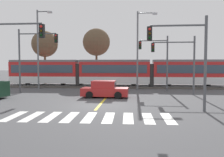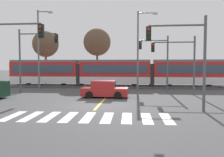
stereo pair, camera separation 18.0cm
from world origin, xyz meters
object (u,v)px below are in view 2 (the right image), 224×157
object	(u,v)px
street_lamp_centre	(140,46)
street_lamp_west	(40,45)
sedan_crossing	(105,90)
traffic_light_far_right	(158,55)
light_rail_tram	(115,72)
bare_tree_far_west	(46,44)
traffic_light_mid_right	(179,56)
traffic_light_near_left	(9,49)
traffic_light_mid_left	(32,51)
bare_tree_west	(97,42)
traffic_light_near_right	(184,50)

from	to	relation	value
street_lamp_centre	street_lamp_west	bearing A→B (deg)	-178.90
street_lamp_west	street_lamp_centre	world-z (taller)	street_lamp_west
sedan_crossing	traffic_light_far_right	world-z (taller)	traffic_light_far_right
light_rail_tram	traffic_light_far_right	bearing A→B (deg)	-41.37
traffic_light_far_right	bare_tree_far_west	bearing A→B (deg)	150.78
street_lamp_west	bare_tree_far_west	distance (m)	8.01
sedan_crossing	traffic_light_mid_right	distance (m)	8.04
traffic_light_near_left	traffic_light_far_right	size ratio (longest dim) A/B	1.01
traffic_light_near_left	traffic_light_mid_left	xyz separation A→B (m)	(-2.34, 8.74, 0.35)
sedan_crossing	traffic_light_mid_left	world-z (taller)	traffic_light_mid_left
light_rail_tram	bare_tree_far_west	xyz separation A→B (m)	(-11.30, 4.68, 4.11)
bare_tree_west	street_lamp_west	bearing A→B (deg)	-123.04
traffic_light_mid_right	street_lamp_centre	size ratio (longest dim) A/B	0.62
traffic_light_mid_left	bare_tree_far_west	bearing A→B (deg)	104.89
traffic_light_far_right	bare_tree_far_west	xyz separation A→B (m)	(-16.41, 9.18, 2.17)
traffic_light_near_right	traffic_light_mid_left	distance (m)	16.34
traffic_light_mid_right	street_lamp_west	size ratio (longest dim) A/B	0.60
traffic_light_mid_right	street_lamp_centre	world-z (taller)	street_lamp_centre
traffic_light_near_right	traffic_light_far_right	xyz separation A→B (m)	(-0.61, 11.27, 0.07)
sedan_crossing	traffic_light_near_left	bearing A→B (deg)	-133.52
traffic_light_near_right	traffic_light_mid_right	world-z (taller)	traffic_light_near_right
traffic_light_far_right	sedan_crossing	bearing A→B (deg)	-134.06
street_lamp_west	bare_tree_far_west	world-z (taller)	street_lamp_west
traffic_light_mid_right	street_lamp_centre	distance (m)	6.16
traffic_light_near_right	sedan_crossing	bearing A→B (deg)	134.98
street_lamp_west	traffic_light_near_right	bearing A→B (deg)	-40.86
bare_tree_far_west	street_lamp_centre	bearing A→B (deg)	-27.22
traffic_light_near_right	street_lamp_west	distance (m)	19.62
light_rail_tram	street_lamp_centre	xyz separation A→B (m)	(3.13, -2.74, 3.19)
light_rail_tram	traffic_light_mid_left	distance (m)	11.11
traffic_light_near_right	street_lamp_centre	world-z (taller)	street_lamp_centre
traffic_light_near_right	traffic_light_far_right	size ratio (longest dim) A/B	0.98
traffic_light_near_left	street_lamp_centre	size ratio (longest dim) A/B	0.67
traffic_light_mid_left	bare_tree_west	xyz separation A→B (m)	(4.78, 12.96, 2.08)
bare_tree_far_west	traffic_light_far_right	bearing A→B (deg)	-29.22
sedan_crossing	bare_tree_far_west	world-z (taller)	bare_tree_far_west
traffic_light_far_right	street_lamp_centre	distance (m)	2.93
traffic_light_near_right	street_lamp_centre	bearing A→B (deg)	101.28
traffic_light_mid_left	bare_tree_west	size ratio (longest dim) A/B	0.77
sedan_crossing	traffic_light_near_left	size ratio (longest dim) A/B	0.68
traffic_light_mid_right	bare_tree_far_west	world-z (taller)	bare_tree_far_west
traffic_light_near_right	bare_tree_far_west	xyz separation A→B (m)	(-17.03, 20.45, 2.24)
traffic_light_near_right	bare_tree_west	xyz separation A→B (m)	(-9.10, 21.57, 2.56)
light_rail_tram	traffic_light_far_right	xyz separation A→B (m)	(5.12, -4.51, 1.94)
traffic_light_near_right	traffic_light_far_right	bearing A→B (deg)	93.11
traffic_light_near_left	street_lamp_west	world-z (taller)	street_lamp_west
light_rail_tram	traffic_light_far_right	size ratio (longest dim) A/B	4.56
street_lamp_west	traffic_light_near_left	bearing A→B (deg)	-75.86
light_rail_tram	bare_tree_far_west	size ratio (longest dim) A/B	3.41
traffic_light_near_right	street_lamp_centre	xyz separation A→B (m)	(-2.60, 13.03, 1.31)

